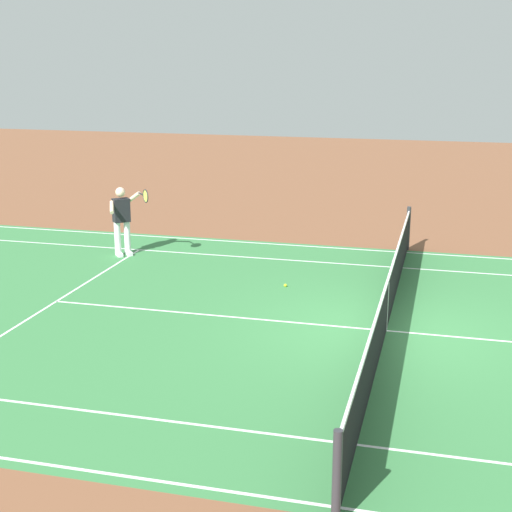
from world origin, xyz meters
TOP-DOWN VIEW (x-y plane):
  - ground_plane at (0.00, 0.00)m, footprint 60.00×60.00m
  - court_slab at (0.00, 0.00)m, footprint 24.20×11.40m
  - court_line_markings at (0.00, 0.00)m, footprint 23.85×11.05m
  - tennis_net at (0.00, 0.00)m, footprint 0.10×11.70m
  - tennis_player_near at (6.55, -3.54)m, footprint 1.12×0.74m
  - tennis_ball at (2.26, -2.06)m, footprint 0.07×0.07m

SIDE VIEW (x-z plane):
  - ground_plane at x=0.00m, z-range 0.00..0.00m
  - court_slab at x=0.00m, z-range 0.00..0.00m
  - court_line_markings at x=0.00m, z-range 0.00..0.01m
  - tennis_ball at x=2.26m, z-range 0.00..0.07m
  - tennis_net at x=0.00m, z-range -0.05..1.03m
  - tennis_player_near at x=6.55m, z-range 0.08..1.78m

